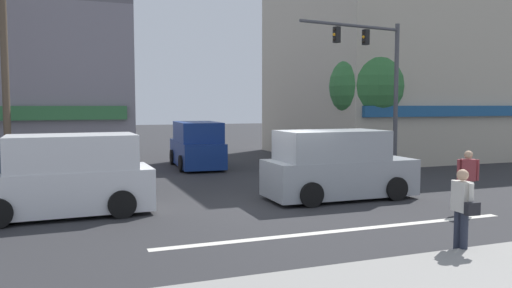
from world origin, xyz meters
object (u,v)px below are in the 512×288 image
(street_tree, at_px, (366,87))
(utility_pole_far_right, at_px, (377,79))
(pedestrian_mid_crossing, at_px, (468,177))
(van_crossing_center, at_px, (65,177))
(pedestrian_foreground_with_bag, at_px, (462,207))
(utility_pole_near_left, at_px, (5,70))
(van_waiting_far, at_px, (197,146))
(traffic_light_mast, at_px, (379,73))
(van_crossing_leftbound, at_px, (337,166))

(street_tree, bearing_deg, utility_pole_far_right, 13.68)
(street_tree, relative_size, pedestrian_mid_crossing, 3.27)
(van_crossing_center, relative_size, pedestrian_foreground_with_bag, 2.78)
(street_tree, height_order, utility_pole_near_left, utility_pole_near_left)
(street_tree, xyz_separation_m, van_waiting_far, (-7.47, 2.47, -2.73))
(pedestrian_foreground_with_bag, bearing_deg, utility_pole_far_right, 62.13)
(pedestrian_mid_crossing, bearing_deg, utility_pole_near_left, 149.73)
(traffic_light_mast, height_order, van_waiting_far, traffic_light_mast)
(street_tree, distance_m, pedestrian_mid_crossing, 10.42)
(traffic_light_mast, xyz_separation_m, pedestrian_mid_crossing, (-1.79, -6.80, -3.23))
(pedestrian_mid_crossing, bearing_deg, pedestrian_foreground_with_bag, -135.00)
(utility_pole_near_left, bearing_deg, van_crossing_center, -64.20)
(utility_pole_far_right, bearing_deg, street_tree, -166.32)
(street_tree, relative_size, van_crossing_center, 1.18)
(street_tree, height_order, pedestrian_mid_crossing, street_tree)
(van_waiting_far, xyz_separation_m, pedestrian_foreground_with_bag, (1.42, -15.07, -0.05))
(van_crossing_leftbound, bearing_deg, street_tree, 51.13)
(van_crossing_center, distance_m, van_crossing_leftbound, 7.84)
(utility_pole_near_left, bearing_deg, van_waiting_far, 35.26)
(street_tree, distance_m, utility_pole_far_right, 0.82)
(van_crossing_center, xyz_separation_m, van_waiting_far, (5.68, 8.59, 0.00))
(utility_pole_far_right, relative_size, van_waiting_far, 1.69)
(utility_pole_far_right, bearing_deg, pedestrian_foreground_with_bag, -117.87)
(traffic_light_mast, height_order, van_crossing_leftbound, traffic_light_mast)
(utility_pole_near_left, distance_m, pedestrian_mid_crossing, 13.95)
(street_tree, height_order, utility_pole_far_right, utility_pole_far_right)
(street_tree, xyz_separation_m, van_crossing_leftbound, (-5.32, -6.60, -2.73))
(traffic_light_mast, xyz_separation_m, van_crossing_center, (-11.90, -3.35, -3.17))
(utility_pole_far_right, bearing_deg, van_crossing_leftbound, -131.63)
(utility_pole_near_left, xyz_separation_m, pedestrian_mid_crossing, (11.76, -6.86, -3.02))
(pedestrian_mid_crossing, bearing_deg, street_tree, 72.44)
(traffic_light_mast, relative_size, van_crossing_center, 1.33)
(pedestrian_foreground_with_bag, bearing_deg, van_crossing_center, 137.61)
(traffic_light_mast, distance_m, pedestrian_foreground_with_bag, 11.40)
(utility_pole_near_left, distance_m, pedestrian_foreground_with_bag, 13.54)
(utility_pole_far_right, distance_m, traffic_light_mast, 3.53)
(van_waiting_far, relative_size, pedestrian_mid_crossing, 2.82)
(van_crossing_leftbound, relative_size, pedestrian_foreground_with_bag, 2.76)
(utility_pole_near_left, height_order, utility_pole_far_right, utility_pole_far_right)
(pedestrian_foreground_with_bag, distance_m, pedestrian_mid_crossing, 4.27)
(pedestrian_mid_crossing, bearing_deg, van_waiting_far, 110.23)
(pedestrian_mid_crossing, bearing_deg, utility_pole_far_right, 69.07)
(utility_pole_far_right, distance_m, van_crossing_center, 15.52)
(utility_pole_near_left, relative_size, van_crossing_leftbound, 1.65)
(traffic_light_mast, xyz_separation_m, van_waiting_far, (-6.22, 5.24, -3.17))
(utility_pole_far_right, distance_m, pedestrian_mid_crossing, 10.90)
(van_crossing_leftbound, bearing_deg, van_waiting_far, 103.34)
(utility_pole_far_right, distance_m, van_waiting_far, 9.04)
(van_waiting_far, bearing_deg, pedestrian_foreground_with_bag, -84.63)
(utility_pole_far_right, height_order, pedestrian_foreground_with_bag, utility_pole_far_right)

